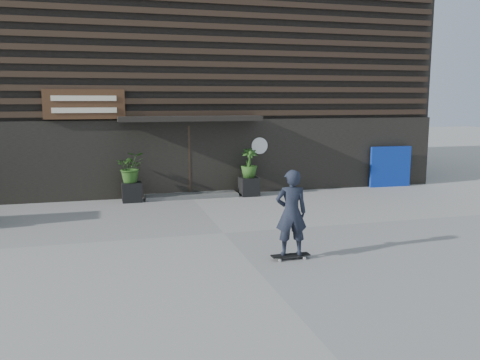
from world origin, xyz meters
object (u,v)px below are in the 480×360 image
object	(u,v)px
planter_pot_left	(132,192)
planter_pot_right	(249,186)
blue_tarp	(390,167)
skateboarder	(291,213)

from	to	relation	value
planter_pot_left	planter_pot_right	world-z (taller)	same
planter_pot_right	blue_tarp	distance (m)	5.46
planter_pot_left	blue_tarp	size ratio (longest dim) A/B	0.38
blue_tarp	skateboarder	size ratio (longest dim) A/B	0.87
planter_pot_left	blue_tarp	xyz separation A→B (m)	(9.24, 0.30, 0.43)
planter_pot_left	planter_pot_right	size ratio (longest dim) A/B	1.00
planter_pot_right	skateboarder	size ratio (longest dim) A/B	0.33
planter_pot_left	blue_tarp	world-z (taller)	blue_tarp
planter_pot_left	blue_tarp	distance (m)	9.25
planter_pot_right	blue_tarp	bearing A→B (deg)	3.16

